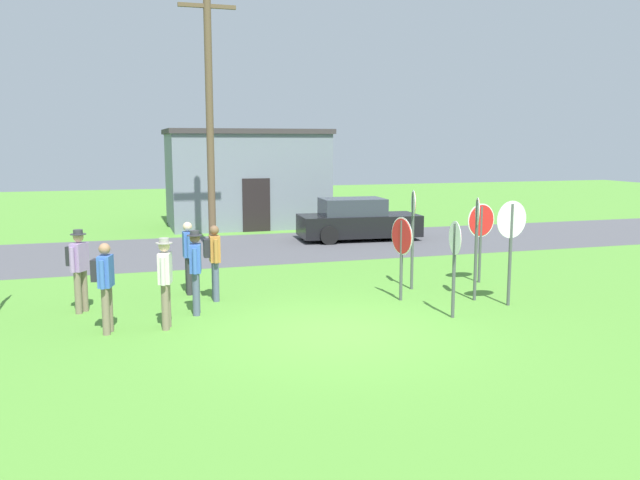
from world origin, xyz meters
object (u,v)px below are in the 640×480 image
at_px(stop_sign_rear_left, 511,234).
at_px(person_in_teal, 188,254).
at_px(person_holding_notes, 196,267).
at_px(utility_pole, 210,116).
at_px(stop_sign_leaning_right, 481,229).
at_px(person_near_signs, 165,278).
at_px(stop_sign_rear_right, 413,224).
at_px(parked_car_on_street, 357,221).
at_px(person_on_left, 79,265).
at_px(stop_sign_low_front, 402,244).
at_px(person_in_blue, 105,281).
at_px(stop_sign_center_cluster, 455,253).
at_px(stop_sign_tallest, 477,233).
at_px(person_with_sunhat, 214,257).

bearing_deg(stop_sign_rear_left, person_in_teal, 154.24).
bearing_deg(person_holding_notes, utility_pole, 79.69).
bearing_deg(utility_pole, person_holding_notes, -100.31).
height_order(stop_sign_leaning_right, person_in_teal, stop_sign_leaning_right).
bearing_deg(person_near_signs, stop_sign_rear_right, 16.17).
height_order(parked_car_on_street, person_holding_notes, person_holding_notes).
bearing_deg(stop_sign_rear_left, person_holding_notes, 169.30).
height_order(parked_car_on_street, person_on_left, person_on_left).
bearing_deg(person_holding_notes, stop_sign_low_front, -1.58).
bearing_deg(person_in_blue, stop_sign_center_cluster, -7.87).
distance_m(utility_pole, stop_sign_tallest, 10.23).
bearing_deg(stop_sign_leaning_right, parked_car_on_street, 92.78).
height_order(parked_car_on_street, stop_sign_rear_right, stop_sign_rear_right).
distance_m(stop_sign_leaning_right, stop_sign_center_cluster, 3.62).
height_order(stop_sign_leaning_right, person_with_sunhat, stop_sign_leaning_right).
height_order(stop_sign_tallest, stop_sign_rear_right, stop_sign_rear_right).
bearing_deg(person_holding_notes, stop_sign_leaning_right, 8.15).
bearing_deg(stop_sign_rear_right, person_in_blue, -166.30).
relative_size(stop_sign_leaning_right, person_in_teal, 1.18).
distance_m(stop_sign_center_cluster, stop_sign_rear_right, 2.65).
xyz_separation_m(parked_car_on_street, person_on_left, (-9.08, -7.97, 0.32)).
bearing_deg(stop_sign_center_cluster, person_in_teal, 142.78).
distance_m(utility_pole, stop_sign_rear_right, 8.61).
relative_size(stop_sign_center_cluster, person_with_sunhat, 1.16).
height_order(stop_sign_rear_right, person_in_teal, stop_sign_rear_right).
height_order(utility_pole, person_holding_notes, utility_pole).
height_order(stop_sign_tallest, person_with_sunhat, stop_sign_tallest).
relative_size(stop_sign_rear_left, stop_sign_rear_right, 0.95).
bearing_deg(stop_sign_rear_left, stop_sign_center_cluster, -161.33).
relative_size(stop_sign_low_front, person_on_left, 1.08).
distance_m(person_on_left, person_near_signs, 2.38).
distance_m(parked_car_on_street, stop_sign_rear_right, 8.22).
relative_size(parked_car_on_street, person_with_sunhat, 2.62).
bearing_deg(stop_sign_rear_right, utility_pole, 117.43).
xyz_separation_m(stop_sign_center_cluster, stop_sign_rear_right, (0.31, 2.62, 0.26)).
height_order(stop_sign_leaning_right, person_in_blue, stop_sign_leaning_right).
height_order(stop_sign_tallest, person_in_teal, stop_sign_tallest).
bearing_deg(utility_pole, stop_sign_leaning_right, -50.92).
xyz_separation_m(stop_sign_rear_left, person_near_signs, (-7.22, 0.36, -0.58)).
bearing_deg(person_on_left, stop_sign_rear_left, -13.42).
bearing_deg(person_with_sunhat, stop_sign_low_front, -17.02).
distance_m(stop_sign_leaning_right, stop_sign_tallest, 1.98).
relative_size(stop_sign_rear_right, person_in_teal, 1.41).
xyz_separation_m(stop_sign_low_front, person_in_blue, (-6.26, -0.75, -0.29)).
relative_size(stop_sign_leaning_right, person_in_blue, 1.18).
xyz_separation_m(parked_car_on_street, stop_sign_tallest, (-0.71, -9.46, 0.84)).
distance_m(stop_sign_rear_left, person_on_left, 9.10).
bearing_deg(person_holding_notes, person_in_teal, 88.48).
height_order(person_in_blue, person_near_signs, person_near_signs).
bearing_deg(person_with_sunhat, stop_sign_center_cluster, -33.37).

